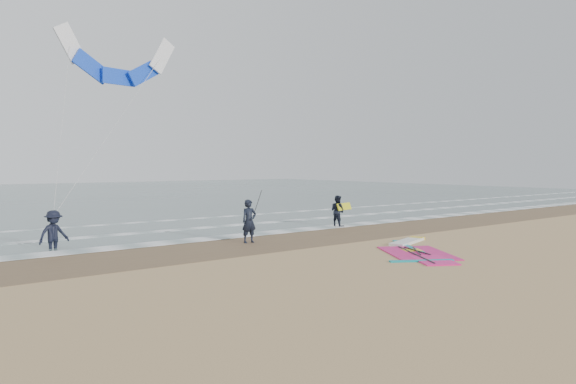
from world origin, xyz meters
TOP-DOWN VIEW (x-y plane):
  - ground at (0.00, 0.00)m, footprint 120.00×120.00m
  - sea_water at (0.00, 48.00)m, footprint 120.00×80.00m
  - wet_sand_band at (0.00, 6.00)m, footprint 120.00×5.00m
  - foam_waterline at (0.00, 10.44)m, footprint 120.00×9.15m
  - windsurf_rig at (1.19, 0.56)m, footprint 5.36×5.07m
  - person_standing at (-2.92, 6.17)m, footprint 0.70×0.48m
  - person_walking at (4.10, 8.22)m, footprint 0.77×0.92m
  - person_wading at (-10.01, 9.45)m, footprint 1.38×1.03m
  - held_pole at (-2.62, 6.17)m, footprint 0.17×0.86m
  - carried_kiteboard at (4.50, 8.12)m, footprint 1.30×0.51m
  - surf_kite at (-6.18, 12.73)m, footprint 6.85×3.55m

SIDE VIEW (x-z plane):
  - ground at x=0.00m, z-range 0.00..0.00m
  - wet_sand_band at x=0.00m, z-range 0.00..0.01m
  - sea_water at x=0.00m, z-range 0.00..0.02m
  - foam_waterline at x=0.00m, z-range 0.02..0.04m
  - windsurf_rig at x=1.19m, z-range -0.03..0.10m
  - person_walking at x=4.10m, z-range 0.00..1.70m
  - person_standing at x=-2.92m, z-range 0.00..1.86m
  - person_wading at x=-10.01m, z-range 0.00..1.90m
  - carried_kiteboard at x=4.50m, z-range 0.88..1.27m
  - held_pole at x=-2.62m, z-range 0.46..2.28m
  - surf_kite at x=-6.18m, z-range 3.97..12.53m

